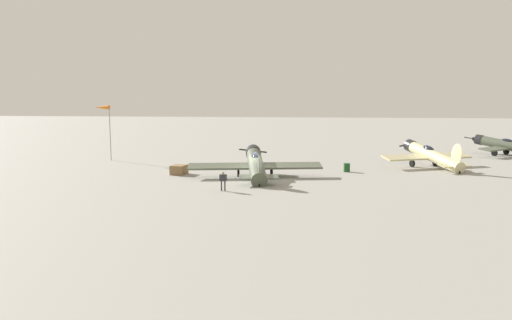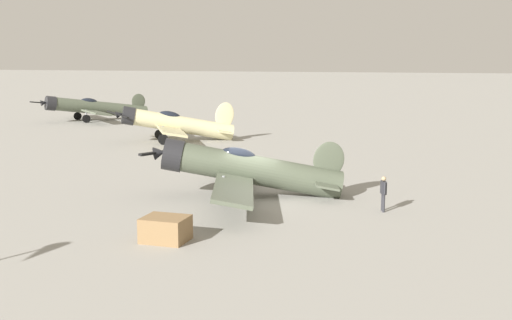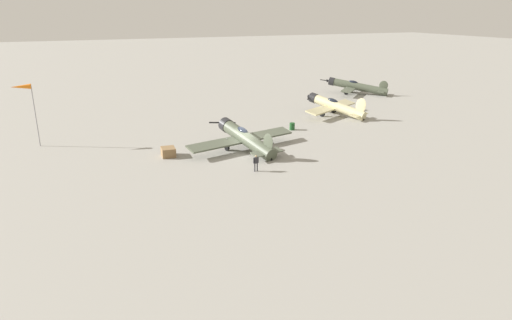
{
  "view_description": "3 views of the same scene",
  "coord_description": "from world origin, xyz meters",
  "px_view_note": "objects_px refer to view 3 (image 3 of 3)",
  "views": [
    {
      "loc": [
        6.98,
        -40.72,
        6.96
      ],
      "look_at": [
        0.0,
        0.0,
        1.8
      ],
      "focal_mm": 31.38,
      "sensor_mm": 36.0,
      "label": 1
    },
    {
      "loc": [
        -29.92,
        -6.95,
        6.92
      ],
      "look_at": [
        0.0,
        0.0,
        1.8
      ],
      "focal_mm": 45.44,
      "sensor_mm": 36.0,
      "label": 2
    },
    {
      "loc": [
        -17.26,
        -42.3,
        14.27
      ],
      "look_at": [
        -1.65,
        -6.12,
        1.1
      ],
      "focal_mm": 31.69,
      "sensor_mm": 36.0,
      "label": 3
    }
  ],
  "objects_px": {
    "airplane_far_line": "(356,86)",
    "windsock_mast": "(22,90)",
    "airplane_foreground": "(245,138)",
    "ground_crew_mechanic": "(256,162)",
    "equipment_crate": "(168,152)",
    "fuel_drum": "(292,126)",
    "airplane_mid_apron": "(335,106)"
  },
  "relations": [
    {
      "from": "airplane_foreground",
      "to": "airplane_mid_apron",
      "type": "relative_size",
      "value": 1.24
    },
    {
      "from": "fuel_drum",
      "to": "airplane_mid_apron",
      "type": "bearing_deg",
      "value": 26.77
    },
    {
      "from": "airplane_far_line",
      "to": "windsock_mast",
      "type": "bearing_deg",
      "value": 60.35
    },
    {
      "from": "airplane_foreground",
      "to": "ground_crew_mechanic",
      "type": "relative_size",
      "value": 8.13
    },
    {
      "from": "airplane_mid_apron",
      "to": "windsock_mast",
      "type": "height_order",
      "value": "windsock_mast"
    },
    {
      "from": "airplane_foreground",
      "to": "windsock_mast",
      "type": "bearing_deg",
      "value": 50.02
    },
    {
      "from": "airplane_mid_apron",
      "to": "windsock_mast",
      "type": "xyz_separation_m",
      "value": [
        -38.77,
        0.22,
        4.85
      ]
    },
    {
      "from": "windsock_mast",
      "to": "fuel_drum",
      "type": "bearing_deg",
      "value": -9.26
    },
    {
      "from": "airplane_foreground",
      "to": "windsock_mast",
      "type": "xyz_separation_m",
      "value": [
        -21.0,
        10.4,
        4.91
      ]
    },
    {
      "from": "airplane_foreground",
      "to": "fuel_drum",
      "type": "xyz_separation_m",
      "value": [
        8.63,
        5.57,
        -0.91
      ]
    },
    {
      "from": "airplane_mid_apron",
      "to": "fuel_drum",
      "type": "height_order",
      "value": "airplane_mid_apron"
    },
    {
      "from": "airplane_foreground",
      "to": "airplane_mid_apron",
      "type": "distance_m",
      "value": 20.48
    },
    {
      "from": "windsock_mast",
      "to": "equipment_crate",
      "type": "bearing_deg",
      "value": -35.56
    },
    {
      "from": "ground_crew_mechanic",
      "to": "equipment_crate",
      "type": "height_order",
      "value": "ground_crew_mechanic"
    },
    {
      "from": "airplane_foreground",
      "to": "airplane_mid_apron",
      "type": "xyz_separation_m",
      "value": [
        17.77,
        10.18,
        0.06
      ]
    },
    {
      "from": "ground_crew_mechanic",
      "to": "fuel_drum",
      "type": "xyz_separation_m",
      "value": [
        10.16,
        12.17,
        -0.51
      ]
    },
    {
      "from": "ground_crew_mechanic",
      "to": "windsock_mast",
      "type": "bearing_deg",
      "value": 35.44
    },
    {
      "from": "airplane_mid_apron",
      "to": "airplane_far_line",
      "type": "xyz_separation_m",
      "value": [
        13.03,
        13.45,
        -0.08
      ]
    },
    {
      "from": "fuel_drum",
      "to": "ground_crew_mechanic",
      "type": "bearing_deg",
      "value": -129.86
    },
    {
      "from": "airplane_foreground",
      "to": "windsock_mast",
      "type": "relative_size",
      "value": 1.87
    },
    {
      "from": "airplane_foreground",
      "to": "airplane_mid_apron",
      "type": "bearing_deg",
      "value": -73.83
    },
    {
      "from": "airplane_foreground",
      "to": "airplane_far_line",
      "type": "height_order",
      "value": "airplane_foreground"
    },
    {
      "from": "ground_crew_mechanic",
      "to": "fuel_drum",
      "type": "bearing_deg",
      "value": -53.3
    },
    {
      "from": "airplane_mid_apron",
      "to": "ground_crew_mechanic",
      "type": "bearing_deg",
      "value": 104.4
    },
    {
      "from": "ground_crew_mechanic",
      "to": "equipment_crate",
      "type": "distance_m",
      "value": 10.04
    },
    {
      "from": "equipment_crate",
      "to": "fuel_drum",
      "type": "xyz_separation_m",
      "value": [
        16.6,
        4.48,
        -0.02
      ]
    },
    {
      "from": "airplane_foreground",
      "to": "fuel_drum",
      "type": "distance_m",
      "value": 10.31
    },
    {
      "from": "airplane_foreground",
      "to": "windsock_mast",
      "type": "distance_m",
      "value": 23.94
    },
    {
      "from": "airplane_mid_apron",
      "to": "ground_crew_mechanic",
      "type": "distance_m",
      "value": 25.57
    },
    {
      "from": "airplane_foreground",
      "to": "fuel_drum",
      "type": "height_order",
      "value": "airplane_foreground"
    },
    {
      "from": "ground_crew_mechanic",
      "to": "windsock_mast",
      "type": "height_order",
      "value": "windsock_mast"
    },
    {
      "from": "airplane_far_line",
      "to": "ground_crew_mechanic",
      "type": "relative_size",
      "value": 6.14
    }
  ]
}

